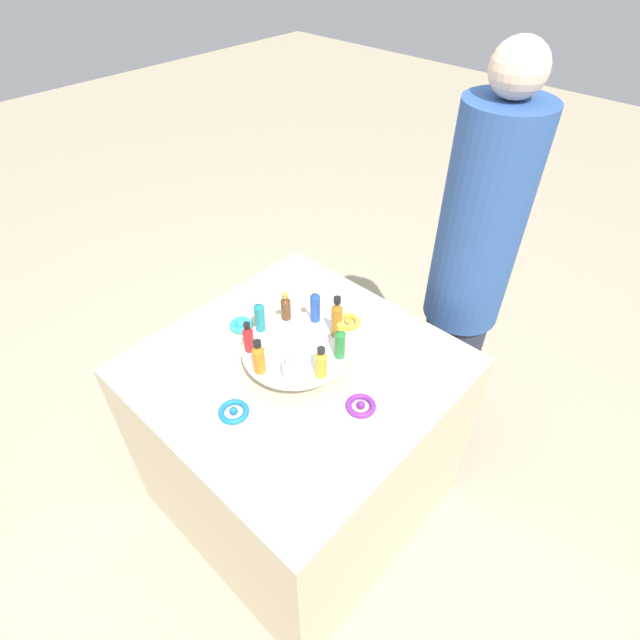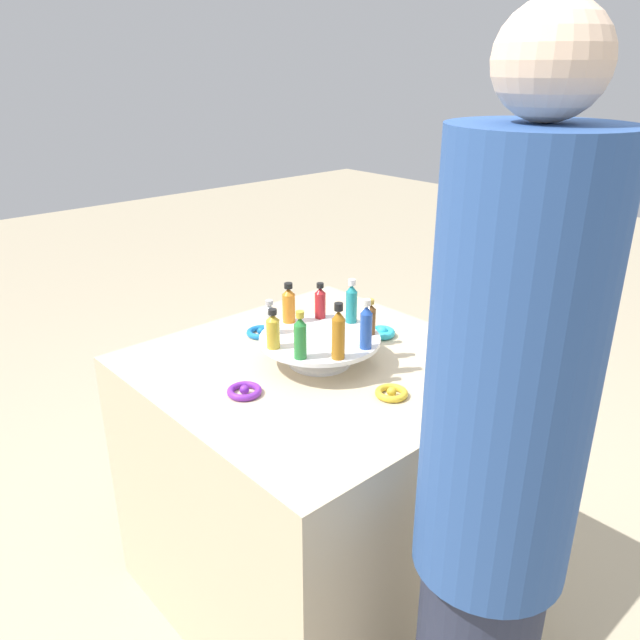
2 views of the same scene
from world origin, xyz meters
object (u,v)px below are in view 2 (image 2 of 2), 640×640
(bottle_brown, at_px, (370,318))
(bottle_red, at_px, (320,302))
(bottle_teal, at_px, (351,303))
(ribbon_bow_purple, at_px, (244,391))
(bottle_clear, at_px, (270,318))
(ribbon_bow_blue, at_px, (261,332))
(bottle_green, at_px, (300,337))
(bottle_blue, at_px, (366,326))
(bottle_amber, at_px, (338,333))
(ribbon_bow_teal, at_px, (382,332))
(ribbon_bow_gold, at_px, (391,393))
(bottle_orange, at_px, (289,304))
(person_figure, at_px, (494,499))
(bottle_gold, at_px, (273,330))
(display_stand, at_px, (320,345))

(bottle_brown, bearing_deg, bottle_red, 7.38)
(bottle_teal, bearing_deg, ribbon_bow_purple, 93.45)
(bottle_teal, relative_size, bottle_clear, 1.33)
(ribbon_bow_blue, bearing_deg, bottle_teal, -149.21)
(bottle_red, distance_m, bottle_clear, 0.18)
(bottle_green, bearing_deg, bottle_blue, -112.62)
(bottle_amber, bearing_deg, bottle_clear, 7.38)
(bottle_teal, xyz_separation_m, bottle_red, (0.08, 0.04, -0.01))
(bottle_amber, bearing_deg, bottle_green, 47.38)
(bottle_teal, height_order, ribbon_bow_blue, bottle_teal)
(bottle_brown, bearing_deg, ribbon_bow_teal, -60.35)
(ribbon_bow_purple, height_order, ribbon_bow_gold, same)
(bottle_green, relative_size, bottle_brown, 1.26)
(bottle_orange, distance_m, ribbon_bow_blue, 0.17)
(ribbon_bow_blue, xyz_separation_m, person_figure, (-0.95, 0.19, 0.04))
(bottle_green, bearing_deg, ribbon_bow_gold, -146.48)
(ribbon_bow_purple, bearing_deg, bottle_blue, -112.81)
(bottle_teal, distance_m, bottle_orange, 0.18)
(bottle_gold, relative_size, ribbon_bow_blue, 1.20)
(bottle_teal, bearing_deg, ribbon_bow_gold, 154.58)
(bottle_clear, xyz_separation_m, person_figure, (-0.80, 0.11, -0.08))
(bottle_gold, xyz_separation_m, ribbon_bow_purple, (-0.04, 0.12, -0.12))
(bottle_teal, bearing_deg, display_stand, 97.38)
(display_stand, relative_size, bottle_green, 2.62)
(ribbon_bow_blue, distance_m, ribbon_bow_purple, 0.37)
(bottle_amber, xyz_separation_m, ribbon_bow_purple, (0.12, 0.21, -0.14))
(bottle_gold, xyz_separation_m, person_figure, (-0.72, 0.06, -0.08))
(bottle_amber, height_order, bottle_orange, bottle_amber)
(bottle_amber, relative_size, ribbon_bow_teal, 1.86)
(display_stand, relative_size, ribbon_bow_gold, 4.03)
(display_stand, distance_m, bottle_green, 0.16)
(bottle_blue, relative_size, ribbon_bow_purple, 1.54)
(bottle_teal, bearing_deg, bottle_red, 27.38)
(ribbon_bow_teal, bearing_deg, person_figure, 146.54)
(bottle_orange, xyz_separation_m, ribbon_bow_teal, (-0.13, -0.25, -0.12))
(bottle_green, xyz_separation_m, bottle_clear, (0.18, -0.04, -0.01))
(bottle_brown, xyz_separation_m, person_figure, (-0.61, 0.32, -0.08))
(bottle_teal, height_order, person_figure, person_figure)
(bottle_clear, bearing_deg, bottle_amber, -172.62)
(bottle_gold, height_order, bottle_orange, bottle_orange)
(bottle_gold, bearing_deg, person_figure, 175.04)
(display_stand, distance_m, ribbon_bow_blue, 0.27)
(bottle_gold, height_order, ribbon_bow_gold, bottle_gold)
(display_stand, xyz_separation_m, ribbon_bow_purple, (-0.01, 0.26, -0.05))
(bottle_brown, distance_m, ribbon_bow_blue, 0.38)
(bottle_green, bearing_deg, bottle_orange, -32.62)
(bottle_red, distance_m, ribbon_bow_teal, 0.22)
(bottle_amber, height_order, bottle_clear, bottle_amber)
(bottle_teal, relative_size, bottle_red, 1.21)
(display_stand, distance_m, bottle_clear, 0.16)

